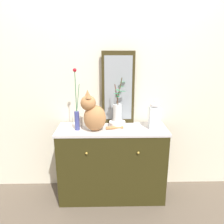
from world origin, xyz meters
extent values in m
plane|color=brown|center=(0.00, 0.00, 0.00)|extent=(6.00, 6.00, 0.00)
cube|color=beige|center=(0.00, 0.28, 1.30)|extent=(4.40, 0.08, 2.60)
cube|color=#2F2A0F|center=(0.00, 0.00, 0.40)|extent=(1.14, 0.40, 0.80)
cube|color=silver|center=(0.00, 0.00, 0.81)|extent=(1.17, 0.41, 0.02)
sphere|color=#B79338|center=(-0.26, -0.21, 0.64)|extent=(0.02, 0.02, 0.02)
sphere|color=#B79338|center=(0.26, -0.21, 0.64)|extent=(0.02, 0.02, 0.02)
cube|color=#322B12|center=(0.07, 0.19, 1.22)|extent=(0.36, 0.03, 0.79)
cube|color=gray|center=(0.07, 0.17, 1.22)|extent=(0.30, 0.01, 0.70)
ellipsoid|color=#AB7545|center=(-0.18, -0.06, 0.96)|extent=(0.26, 0.22, 0.27)
sphere|color=#AB7545|center=(-0.24, -0.07, 1.12)|extent=(0.15, 0.15, 0.15)
cone|color=#AB7545|center=(-0.23, -0.11, 1.21)|extent=(0.06, 0.06, 0.07)
cone|color=#AB7545|center=(-0.24, -0.02, 1.21)|extent=(0.06, 0.06, 0.07)
cylinder|color=#AB7545|center=(0.03, -0.02, 0.84)|extent=(0.19, 0.06, 0.03)
cylinder|color=#3C4388|center=(-0.36, -0.03, 0.92)|extent=(0.05, 0.05, 0.20)
cylinder|color=#317544|center=(-0.36, -0.03, 1.22)|extent=(0.01, 0.01, 0.40)
sphere|color=#AE121D|center=(-0.36, -0.03, 1.44)|extent=(0.04, 0.04, 0.04)
cylinder|color=#287341|center=(-0.34, -0.03, 1.16)|extent=(0.04, 0.01, 0.28)
cylinder|color=white|center=(0.06, 0.06, 0.85)|extent=(0.17, 0.17, 0.06)
cylinder|color=silver|center=(0.06, 0.06, 0.98)|extent=(0.09, 0.09, 0.19)
cylinder|color=#47391C|center=(0.07, 0.07, 1.18)|extent=(0.07, 0.07, 0.36)
ellipsoid|color=#2D704A|center=(0.12, 0.09, 1.21)|extent=(0.07, 0.05, 0.01)
ellipsoid|color=#317045|center=(0.10, 0.11, 1.25)|extent=(0.08, 0.07, 0.01)
ellipsoid|color=#376F49|center=(0.12, 0.14, 1.30)|extent=(0.08, 0.07, 0.01)
cylinder|color=#553424|center=(0.05, 0.04, 1.14)|extent=(0.05, 0.02, 0.29)
ellipsoid|color=#2A7A43|center=(0.06, 0.03, 1.17)|extent=(0.04, 0.07, 0.01)
ellipsoid|color=#287244|center=(0.05, -0.01, 1.20)|extent=(0.07, 0.04, 0.01)
ellipsoid|color=#2A7A47|center=(0.06, -0.01, 1.24)|extent=(0.07, 0.08, 0.01)
cube|color=white|center=(0.45, 0.00, 0.94)|extent=(0.11, 0.11, 0.23)
ellipsoid|color=white|center=(0.45, 0.00, 1.08)|extent=(0.10, 0.10, 0.06)
sphere|color=white|center=(0.45, 0.00, 1.12)|extent=(0.02, 0.02, 0.02)
cylinder|color=silver|center=(-0.34, 0.07, 0.88)|extent=(0.04, 0.04, 0.11)
cylinder|color=black|center=(-0.34, 0.07, 0.94)|extent=(0.00, 0.00, 0.01)
camera|label=1|loc=(-0.05, -2.18, 1.64)|focal=35.16mm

